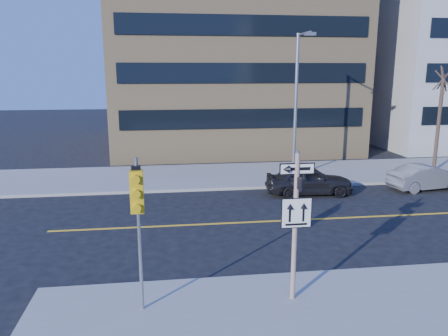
{
  "coord_description": "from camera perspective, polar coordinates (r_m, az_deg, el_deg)",
  "views": [
    {
      "loc": [
        -3.26,
        -12.92,
        6.19
      ],
      "look_at": [
        -1.0,
        4.0,
        2.35
      ],
      "focal_mm": 35.0,
      "sensor_mm": 36.0,
      "label": 1
    }
  ],
  "objects": [
    {
      "name": "streetlight_a",
      "position": [
        24.81,
        9.55,
        9.19
      ],
      "size": [
        0.55,
        2.25,
        8.0
      ],
      "color": "gray",
      "rests_on": "far_sidewalk"
    },
    {
      "name": "parked_car_a",
      "position": [
        22.53,
        11.02,
        -1.56
      ],
      "size": [
        1.99,
        4.42,
        1.47
      ],
      "primitive_type": "imported",
      "rotation": [
        0.0,
        0.0,
        1.51
      ],
      "color": "black",
      "rests_on": "ground"
    },
    {
      "name": "building_brick",
      "position": [
        38.39,
        0.3,
        16.88
      ],
      "size": [
        18.0,
        18.0,
        18.0
      ],
      "primitive_type": "cube",
      "color": "tan",
      "rests_on": "ground"
    },
    {
      "name": "ground",
      "position": [
        14.7,
        6.09,
        -12.31
      ],
      "size": [
        120.0,
        120.0,
        0.0
      ],
      "primitive_type": "plane",
      "color": "black",
      "rests_on": "ground"
    },
    {
      "name": "sign_pole",
      "position": [
        11.54,
        9.32,
        -6.49
      ],
      "size": [
        0.92,
        0.92,
        4.06
      ],
      "color": "beige",
      "rests_on": "near_sidewalk"
    },
    {
      "name": "parked_car_b",
      "position": [
        25.41,
        24.92,
        -1.08
      ],
      "size": [
        2.01,
        4.2,
        1.33
      ],
      "primitive_type": "imported",
      "rotation": [
        0.0,
        0.0,
        1.72
      ],
      "color": "slate",
      "rests_on": "ground"
    },
    {
      "name": "street_tree_west",
      "position": [
        29.18,
        26.7,
        10.05
      ],
      "size": [
        1.8,
        1.8,
        6.35
      ],
      "color": "#31271D",
      "rests_on": "far_sidewalk"
    },
    {
      "name": "traffic_signal",
      "position": [
        10.76,
        -11.23,
        -4.66
      ],
      "size": [
        0.32,
        0.45,
        4.0
      ],
      "color": "gray",
      "rests_on": "near_sidewalk"
    }
  ]
}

